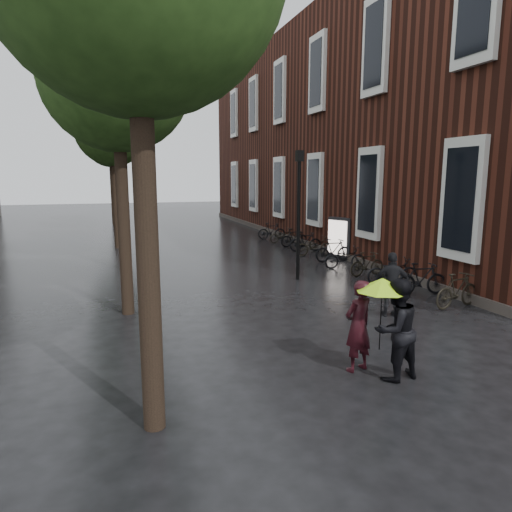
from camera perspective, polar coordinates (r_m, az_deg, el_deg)
name	(u,v)px	position (r m, az deg, el deg)	size (l,w,h in m)	color
ground	(423,416)	(7.95, 20.17, -18.31)	(120.00, 120.00, 0.00)	black
brick_building	(364,137)	(29.12, 13.32, 14.28)	(10.20, 33.20, 12.00)	#38160F
street_trees	(114,113)	(21.49, -17.34, 16.64)	(4.33, 34.03, 8.91)	black
person_burgundy	(358,326)	(8.94, 12.65, -8.52)	(0.65, 0.42, 1.77)	black
person_black	(396,329)	(8.74, 17.08, -8.77)	(0.92, 0.71, 1.89)	black
lime_umbrella	(382,285)	(8.63, 15.51, -3.48)	(0.98, 0.98, 1.45)	black
pedestrian_walking	(392,285)	(12.56, 16.63, -3.44)	(1.01, 0.42, 1.72)	black
parked_bicycles	(334,252)	(19.84, 9.76, 0.53)	(2.03, 15.62, 1.02)	black
ad_lightbox	(340,238)	(20.66, 10.45, 2.18)	(0.29, 1.24, 1.86)	black
lamp_post	(299,203)	(16.12, 5.37, 6.65)	(0.23, 0.23, 4.55)	black
cycle_sign	(138,216)	(24.29, -14.57, 4.82)	(0.13, 0.45, 2.47)	#262628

